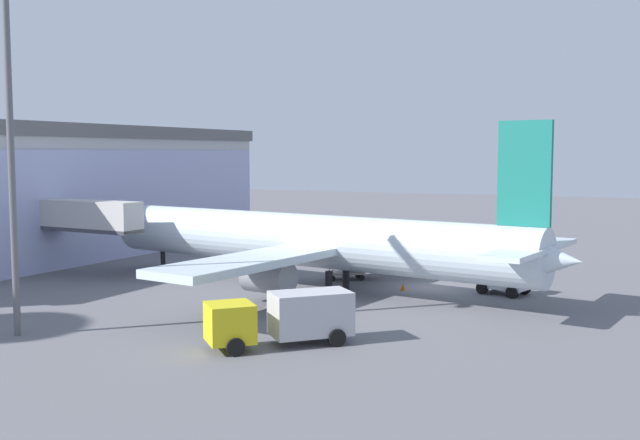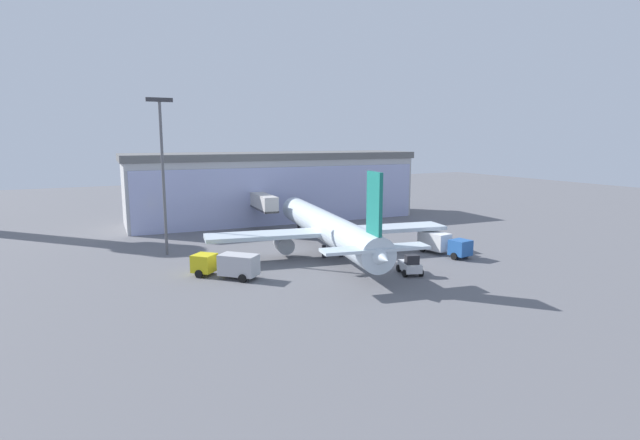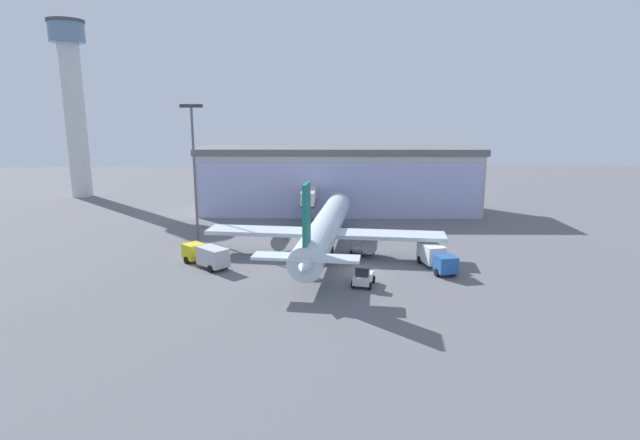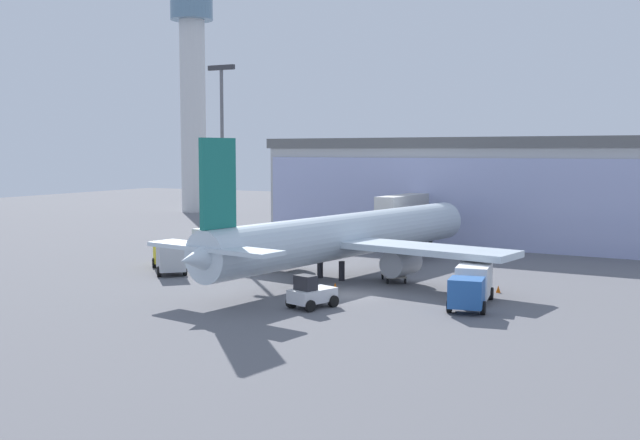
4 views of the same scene
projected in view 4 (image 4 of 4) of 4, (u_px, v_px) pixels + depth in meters
ground at (351, 295)px, 55.55m from camera, size 240.00×240.00×0.00m
terminal_building at (483, 190)px, 87.40m from camera, size 52.76×15.93×12.20m
jet_bridge at (407, 207)px, 81.71m from camera, size 3.19×11.36×5.93m
control_tower at (193, 86)px, 129.40m from camera, size 7.62×7.62×37.67m
apron_light_mast at (222, 142)px, 79.29m from camera, size 3.20×0.40×19.67m
airplane at (345, 236)px, 63.75m from camera, size 31.31×38.13×11.57m
catering_truck at (169, 255)px, 66.08m from camera, size 6.66×6.77×2.65m
fuel_truck at (472, 284)px, 51.80m from camera, size 3.40×7.55×2.65m
baggage_cart at (394, 275)px, 61.36m from camera, size 2.87×3.22×1.50m
pushback_tug at (311, 294)px, 50.99m from camera, size 2.98×3.60×2.30m
safety_cone_nose at (335, 286)px, 57.77m from camera, size 0.36×0.36×0.55m
safety_cone_wingtip at (498, 289)px, 56.50m from camera, size 0.36×0.36×0.55m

